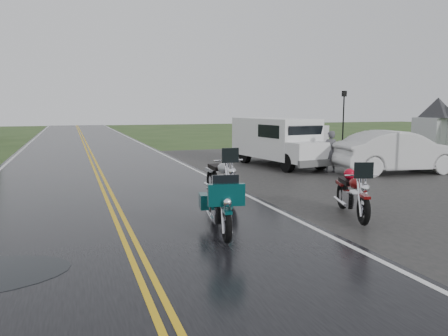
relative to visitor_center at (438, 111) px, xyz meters
name	(u,v)px	position (x,y,z in m)	size (l,w,h in m)	color
ground	(126,236)	(-20.00, -12.00, -2.40)	(120.00, 120.00, 0.00)	#2D471E
road	(97,170)	(-20.00, -2.00, -2.38)	(8.00, 100.00, 0.04)	black
parking_pad	(395,174)	(-9.00, -7.00, -2.38)	(14.00, 24.00, 0.03)	black
visitor_center	(438,111)	(0.00, 0.00, 0.00)	(16.00, 10.00, 4.80)	#A8AAAD
motorcycle_red	(364,198)	(-15.13, -13.11, -1.73)	(0.82, 2.26, 1.34)	#5F0A0B
motorcycle_teal	(227,213)	(-18.30, -13.29, -1.76)	(0.79, 2.17, 1.28)	#053C3E
motorcycle_silver	(232,180)	(-17.12, -10.38, -1.67)	(0.90, 2.48, 1.47)	#93959A
van_white	(288,146)	(-12.86, -5.31, -1.32)	(2.07, 5.51, 2.16)	white
person_at_van	(330,152)	(-11.29, -5.90, -1.57)	(0.60, 0.40, 1.65)	#49494E
sedan_white	(398,153)	(-8.89, -6.94, -1.57)	(1.75, 5.03, 1.66)	silver
lamp_post_far_right	(343,120)	(-5.01, 2.38, -0.57)	(0.31, 0.31, 3.66)	black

